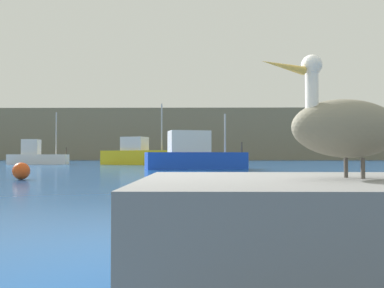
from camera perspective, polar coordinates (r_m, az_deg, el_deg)
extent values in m
plane|color=#194C93|center=(3.81, -4.07, -16.08)|extent=(260.00, 260.00, 0.00)
cube|color=#7F755B|center=(78.37, 0.47, 1.23)|extent=(140.00, 10.83, 9.33)
cube|color=gray|center=(3.24, 21.07, -11.45)|extent=(3.01, 2.16, 0.79)
ellipsoid|color=slate|center=(3.20, 20.94, 2.01)|extent=(1.10, 0.86, 0.42)
cylinder|color=white|center=(2.97, 16.30, 6.59)|extent=(0.09, 0.09, 0.32)
sphere|color=white|center=(3.01, 16.27, 10.46)|extent=(0.14, 0.14, 0.14)
cone|color=gold|center=(2.84, 12.52, 10.52)|extent=(0.35, 0.22, 0.09)
cylinder|color=#4C4742|center=(3.18, 22.63, -3.13)|extent=(0.03, 0.03, 0.15)
cylinder|color=#4C4742|center=(3.28, 20.58, -3.09)|extent=(0.03, 0.03, 0.15)
cube|color=blue|center=(27.01, 0.60, -2.34)|extent=(6.84, 3.34, 1.11)
cube|color=silver|center=(26.91, -0.41, 0.34)|extent=(2.90, 2.16, 1.41)
cylinder|color=#B2B2B2|center=(27.58, 4.60, 1.52)|extent=(0.12, 0.12, 2.58)
cylinder|color=#3F382D|center=(27.94, 6.93, -0.44)|extent=(0.10, 0.10, 0.70)
cube|color=yellow|center=(39.06, -7.20, -1.89)|extent=(7.67, 4.46, 1.35)
cube|color=silver|center=(39.34, -7.97, 0.03)|extent=(2.61, 2.37, 1.29)
cylinder|color=#B2B2B2|center=(38.19, -4.22, 2.37)|extent=(0.12, 0.12, 4.36)
cylinder|color=#3F382D|center=(37.60, -2.38, -0.36)|extent=(0.10, 0.10, 0.70)
cube|color=white|center=(43.56, -20.53, -2.01)|extent=(5.77, 2.02, 0.99)
cube|color=silver|center=(43.77, -21.41, -0.37)|extent=(1.66, 1.44, 1.49)
cylinder|color=#B2B2B2|center=(43.14, -18.34, 1.42)|extent=(0.12, 0.12, 4.20)
cylinder|color=#3F382D|center=(42.84, -17.04, -0.92)|extent=(0.10, 0.10, 0.70)
sphere|color=#E54C19|center=(17.16, -22.61, -3.48)|extent=(0.66, 0.66, 0.66)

